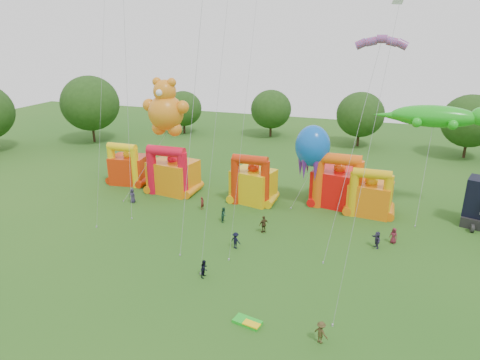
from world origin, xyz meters
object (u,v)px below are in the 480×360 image
(bouncy_castle_0, at_px, (128,167))
(gecko_kite, at_px, (430,141))
(teddy_bear_kite, at_px, (155,141))
(bouncy_castle_2, at_px, (253,183))
(octopus_kite, at_px, (310,157))
(spectator_4, at_px, (264,224))
(spectator_0, at_px, (132,196))

(bouncy_castle_0, xyz_separation_m, gecko_kite, (36.90, 2.55, 6.04))
(bouncy_castle_0, height_order, teddy_bear_kite, teddy_bear_kite)
(bouncy_castle_2, relative_size, octopus_kite, 0.64)
(bouncy_castle_0, xyz_separation_m, spectator_4, (21.44, -8.56, -1.30))
(teddy_bear_kite, relative_size, spectator_0, 8.15)
(octopus_kite, distance_m, spectator_4, 10.71)
(teddy_bear_kite, height_order, octopus_kite, teddy_bear_kite)
(bouncy_castle_0, distance_m, gecko_kite, 37.48)
(teddy_bear_kite, height_order, gecko_kite, teddy_bear_kite)
(spectator_4, bearing_deg, bouncy_castle_0, -70.72)
(octopus_kite, bearing_deg, spectator_4, -107.68)
(bouncy_castle_2, relative_size, gecko_kite, 0.51)
(bouncy_castle_2, distance_m, octopus_kite, 7.52)
(teddy_bear_kite, bearing_deg, spectator_0, -104.82)
(gecko_kite, xyz_separation_m, octopus_kite, (-12.58, -2.07, -2.37))
(teddy_bear_kite, bearing_deg, gecko_kite, 7.85)
(gecko_kite, height_order, spectator_4, gecko_kite)
(bouncy_castle_2, bearing_deg, spectator_0, -159.77)
(bouncy_castle_2, relative_size, spectator_0, 3.48)
(teddy_bear_kite, bearing_deg, bouncy_castle_0, 161.36)
(teddy_bear_kite, relative_size, spectator_4, 7.80)
(gecko_kite, xyz_separation_m, spectator_0, (-32.66, -8.50, -7.38))
(bouncy_castle_2, distance_m, teddy_bear_kite, 13.27)
(teddy_bear_kite, distance_m, spectator_4, 18.40)
(bouncy_castle_0, relative_size, teddy_bear_kite, 0.40)
(bouncy_castle_0, height_order, spectator_0, bouncy_castle_0)
(bouncy_castle_2, height_order, gecko_kite, gecko_kite)
(bouncy_castle_0, distance_m, teddy_bear_kite, 7.22)
(teddy_bear_kite, relative_size, octopus_kite, 1.49)
(bouncy_castle_2, xyz_separation_m, spectator_4, (3.60, -7.62, -1.43))
(bouncy_castle_2, bearing_deg, bouncy_castle_0, 176.98)
(octopus_kite, xyz_separation_m, spectator_4, (-2.88, -9.04, -4.97))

